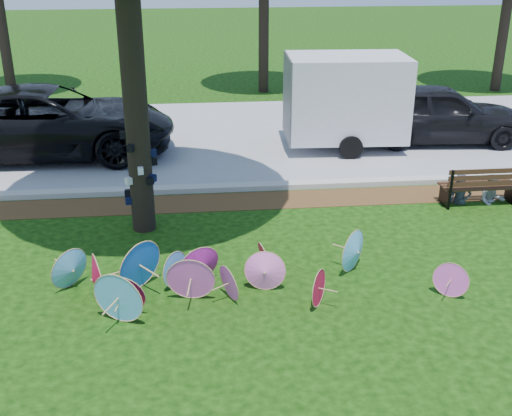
{
  "coord_description": "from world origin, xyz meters",
  "views": [
    {
      "loc": [
        -0.53,
        -8.07,
        5.19
      ],
      "look_at": [
        0.5,
        2.0,
        0.9
      ],
      "focal_mm": 45.0,
      "sensor_mm": 36.0,
      "label": 1
    }
  ],
  "objects_px": {
    "dark_pickup": "(438,113)",
    "cargo_trailer": "(346,97)",
    "park_bench": "(479,184)",
    "person_left": "(463,175)",
    "black_van": "(48,122)",
    "parasol_pile": "(196,274)",
    "person_right": "(495,176)"
  },
  "relations": [
    {
      "from": "dark_pickup",
      "to": "park_bench",
      "type": "height_order",
      "value": "dark_pickup"
    },
    {
      "from": "black_van",
      "to": "person_left",
      "type": "relative_size",
      "value": 5.01
    },
    {
      "from": "black_van",
      "to": "park_bench",
      "type": "relative_size",
      "value": 3.87
    },
    {
      "from": "black_van",
      "to": "park_bench",
      "type": "distance_m",
      "value": 10.46
    },
    {
      "from": "parasol_pile",
      "to": "dark_pickup",
      "type": "height_order",
      "value": "dark_pickup"
    },
    {
      "from": "black_van",
      "to": "park_bench",
      "type": "height_order",
      "value": "black_van"
    },
    {
      "from": "cargo_trailer",
      "to": "parasol_pile",
      "type": "bearing_deg",
      "value": -116.2
    },
    {
      "from": "parasol_pile",
      "to": "person_left",
      "type": "relative_size",
      "value": 5.17
    },
    {
      "from": "person_right",
      "to": "black_van",
      "type": "bearing_deg",
      "value": 165.51
    },
    {
      "from": "parasol_pile",
      "to": "dark_pickup",
      "type": "bearing_deg",
      "value": 48.5
    },
    {
      "from": "park_bench",
      "to": "black_van",
      "type": "bearing_deg",
      "value": 155.68
    },
    {
      "from": "parasol_pile",
      "to": "park_bench",
      "type": "relative_size",
      "value": 3.99
    },
    {
      "from": "dark_pickup",
      "to": "person_left",
      "type": "xyz_separation_m",
      "value": [
        -1.07,
        -4.33,
        -0.17
      ]
    },
    {
      "from": "cargo_trailer",
      "to": "person_right",
      "type": "bearing_deg",
      "value": -58.2
    },
    {
      "from": "park_bench",
      "to": "person_left",
      "type": "height_order",
      "value": "person_left"
    },
    {
      "from": "cargo_trailer",
      "to": "person_right",
      "type": "height_order",
      "value": "cargo_trailer"
    },
    {
      "from": "parasol_pile",
      "to": "dark_pickup",
      "type": "xyz_separation_m",
      "value": [
        6.67,
        7.54,
        0.43
      ]
    },
    {
      "from": "cargo_trailer",
      "to": "person_left",
      "type": "height_order",
      "value": "cargo_trailer"
    },
    {
      "from": "person_left",
      "to": "dark_pickup",
      "type": "bearing_deg",
      "value": 94.3
    },
    {
      "from": "parasol_pile",
      "to": "dark_pickup",
      "type": "relative_size",
      "value": 1.39
    },
    {
      "from": "parasol_pile",
      "to": "cargo_trailer",
      "type": "bearing_deg",
      "value": 60.99
    },
    {
      "from": "dark_pickup",
      "to": "cargo_trailer",
      "type": "distance_m",
      "value": 2.7
    },
    {
      "from": "cargo_trailer",
      "to": "person_left",
      "type": "distance_m",
      "value": 4.42
    },
    {
      "from": "dark_pickup",
      "to": "person_left",
      "type": "bearing_deg",
      "value": 170.87
    },
    {
      "from": "parasol_pile",
      "to": "person_left",
      "type": "xyz_separation_m",
      "value": [
        5.6,
        3.21,
        0.26
      ]
    },
    {
      "from": "dark_pickup",
      "to": "cargo_trailer",
      "type": "height_order",
      "value": "cargo_trailer"
    },
    {
      "from": "person_right",
      "to": "cargo_trailer",
      "type": "bearing_deg",
      "value": 127.61
    },
    {
      "from": "black_van",
      "to": "dark_pickup",
      "type": "relative_size",
      "value": 1.35
    },
    {
      "from": "person_left",
      "to": "person_right",
      "type": "relative_size",
      "value": 1.08
    },
    {
      "from": "parasol_pile",
      "to": "person_right",
      "type": "xyz_separation_m",
      "value": [
        6.3,
        3.21,
        0.22
      ]
    },
    {
      "from": "parasol_pile",
      "to": "cargo_trailer",
      "type": "height_order",
      "value": "cargo_trailer"
    },
    {
      "from": "black_van",
      "to": "person_left",
      "type": "distance_m",
      "value": 10.11
    }
  ]
}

